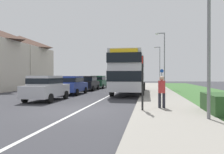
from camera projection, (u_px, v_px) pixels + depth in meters
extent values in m
plane|color=#38383D|center=(80.00, 111.00, 10.54)|extent=(120.00, 120.00, 0.00)
cube|color=silver|center=(109.00, 96.00, 18.43)|extent=(0.14, 60.00, 0.01)
cube|color=gray|center=(161.00, 98.00, 15.78)|extent=(3.20, 68.00, 0.12)
cube|color=#2D5128|center=(220.00, 105.00, 9.35)|extent=(1.10, 2.47, 0.90)
cube|color=#BCBCC1|center=(130.00, 80.00, 20.78)|extent=(2.50, 10.48, 1.65)
cube|color=#BCBCC1|center=(130.00, 63.00, 20.77)|extent=(2.45, 10.27, 1.55)
cube|color=black|center=(130.00, 76.00, 20.77)|extent=(2.52, 10.53, 0.76)
cube|color=black|center=(130.00, 62.00, 20.77)|extent=(2.52, 10.53, 0.72)
cube|color=gold|center=(124.00, 52.00, 15.65)|extent=(2.00, 0.08, 0.44)
cylinder|color=black|center=(121.00, 87.00, 24.19)|extent=(0.30, 1.00, 1.00)
cylinder|color=black|center=(144.00, 87.00, 23.78)|extent=(0.30, 1.00, 1.00)
cylinder|color=black|center=(112.00, 90.00, 18.14)|extent=(0.30, 1.00, 1.00)
cylinder|color=black|center=(142.00, 90.00, 17.73)|extent=(0.30, 1.00, 1.00)
cube|color=#B7B7BC|center=(47.00, 91.00, 14.83)|extent=(1.73, 4.13, 0.77)
cube|color=#B7B7BC|center=(45.00, 80.00, 14.63)|extent=(1.52, 2.27, 0.63)
cube|color=black|center=(45.00, 81.00, 14.63)|extent=(1.56, 2.29, 0.35)
cylinder|color=black|center=(44.00, 94.00, 16.24)|extent=(0.20, 0.60, 0.60)
cylinder|color=black|center=(66.00, 95.00, 15.96)|extent=(0.20, 0.60, 0.60)
cylinder|color=black|center=(25.00, 98.00, 13.71)|extent=(0.20, 0.60, 0.60)
cylinder|color=black|center=(50.00, 98.00, 13.44)|extent=(0.20, 0.60, 0.60)
cube|color=navy|center=(72.00, 87.00, 19.96)|extent=(1.79, 4.20, 0.75)
cube|color=navy|center=(71.00, 79.00, 19.75)|extent=(1.57, 2.31, 0.61)
cube|color=black|center=(71.00, 80.00, 19.75)|extent=(1.61, 2.33, 0.34)
cylinder|color=black|center=(68.00, 90.00, 21.39)|extent=(0.20, 0.60, 0.60)
cylinder|color=black|center=(85.00, 90.00, 21.11)|extent=(0.20, 0.60, 0.60)
cylinder|color=black|center=(57.00, 92.00, 18.82)|extent=(0.20, 0.60, 0.60)
cylinder|color=black|center=(77.00, 92.00, 18.54)|extent=(0.20, 0.60, 0.60)
cube|color=black|center=(88.00, 85.00, 25.40)|extent=(1.80, 4.02, 0.75)
cube|color=black|center=(88.00, 79.00, 25.20)|extent=(1.58, 2.21, 0.62)
cube|color=black|center=(88.00, 79.00, 25.20)|extent=(1.62, 2.23, 0.35)
cylinder|color=black|center=(84.00, 87.00, 26.78)|extent=(0.20, 0.60, 0.60)
cylinder|color=black|center=(98.00, 87.00, 26.49)|extent=(0.20, 0.60, 0.60)
cylinder|color=black|center=(78.00, 88.00, 24.32)|extent=(0.20, 0.60, 0.60)
cylinder|color=black|center=(93.00, 88.00, 24.03)|extent=(0.20, 0.60, 0.60)
cube|color=#19472D|center=(99.00, 83.00, 30.18)|extent=(1.76, 4.35, 0.77)
cube|color=#19472D|center=(98.00, 78.00, 29.96)|extent=(1.55, 2.39, 0.63)
cube|color=black|center=(98.00, 78.00, 29.96)|extent=(1.58, 2.42, 0.35)
cylinder|color=black|center=(95.00, 85.00, 31.65)|extent=(0.20, 0.60, 0.60)
cylinder|color=black|center=(107.00, 86.00, 31.37)|extent=(0.20, 0.60, 0.60)
cylinder|color=black|center=(90.00, 86.00, 28.99)|extent=(0.20, 0.60, 0.60)
cylinder|color=black|center=(103.00, 86.00, 28.71)|extent=(0.20, 0.60, 0.60)
cylinder|color=#23232D|center=(160.00, 102.00, 10.66)|extent=(0.14, 0.14, 0.85)
cylinder|color=#23232D|center=(164.00, 102.00, 10.62)|extent=(0.14, 0.14, 0.85)
cylinder|color=#BF3333|center=(162.00, 87.00, 10.64)|extent=(0.34, 0.34, 0.60)
sphere|color=tan|center=(162.00, 78.00, 10.64)|extent=(0.22, 0.22, 0.22)
cylinder|color=black|center=(142.00, 84.00, 9.94)|extent=(0.09, 0.09, 2.60)
cube|color=red|center=(142.00, 60.00, 9.93)|extent=(0.04, 0.44, 0.32)
cube|color=black|center=(142.00, 79.00, 9.96)|extent=(0.06, 0.52, 0.68)
cylinder|color=slate|center=(162.00, 81.00, 27.17)|extent=(0.08, 0.08, 2.10)
cylinder|color=blue|center=(162.00, 71.00, 27.16)|extent=(0.44, 0.03, 0.44)
cylinder|color=slate|center=(209.00, 24.00, 7.91)|extent=(0.12, 0.12, 7.13)
cylinder|color=slate|center=(164.00, 61.00, 26.86)|extent=(0.12, 0.12, 6.99)
cube|color=slate|center=(161.00, 33.00, 26.91)|extent=(0.90, 0.10, 0.10)
cube|color=silver|center=(157.00, 34.00, 26.99)|extent=(0.36, 0.20, 0.14)
cylinder|color=slate|center=(160.00, 66.00, 41.78)|extent=(0.12, 0.12, 7.23)
cube|color=slate|center=(157.00, 47.00, 41.84)|extent=(0.90, 0.10, 0.10)
cube|color=silver|center=(155.00, 48.00, 41.91)|extent=(0.36, 0.20, 0.14)
cube|color=beige|center=(20.00, 68.00, 31.12)|extent=(7.24, 6.74, 5.59)
pyramid|color=#4C3328|center=(19.00, 42.00, 31.11)|extent=(7.24, 6.74, 1.82)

